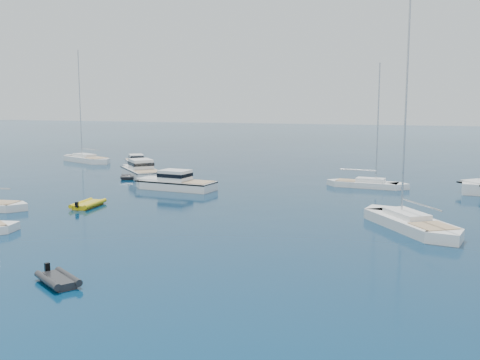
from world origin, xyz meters
name	(u,v)px	position (x,y,z in m)	size (l,w,h in m)	color
ground	(109,310)	(0.00, 0.00, 0.00)	(400.00, 400.00, 0.00)	navy
motor_cruiser_centre	(174,189)	(-12.14, 31.53, 0.00)	(3.00, 9.79, 2.57)	white
motor_cruiser_far_l	(141,176)	(-20.25, 39.19, 0.00)	(3.16, 10.32, 2.71)	white
motor_cruiser_horizon	(137,166)	(-26.16, 48.61, 0.00)	(2.44, 7.97, 2.09)	white
sailboat_mid_r	(410,228)	(11.75, 20.77, 0.00)	(3.00, 11.53, 16.94)	white
sailboat_centre	(367,187)	(6.64, 39.45, 0.00)	(2.37, 9.13, 13.42)	white
sailboat_far_l	(86,162)	(-36.12, 51.12, 0.00)	(3.04, 11.68, 17.17)	white
tender_yellow	(88,207)	(-14.89, 20.36, 0.00)	(2.05, 3.76, 0.95)	gold
tender_grey_near	(58,284)	(-4.30, 2.21, 0.00)	(1.68, 2.93, 0.95)	black
tender_grey_far	(139,179)	(-19.38, 37.16, 0.00)	(2.31, 4.33, 0.95)	black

